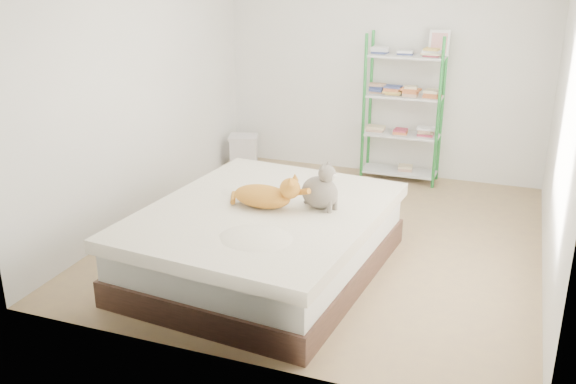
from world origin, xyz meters
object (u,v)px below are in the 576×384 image
at_px(orange_cat, 262,194).
at_px(grey_cat, 320,186).
at_px(shelf_unit, 404,106).
at_px(cardboard_box, 345,196).
at_px(white_bin, 244,151).
at_px(bed, 264,240).

relative_size(orange_cat, grey_cat, 1.50).
xyz_separation_m(orange_cat, shelf_unit, (0.64, 2.70, 0.21)).
height_order(grey_cat, cardboard_box, grey_cat).
distance_m(orange_cat, shelf_unit, 2.78).
bearing_deg(cardboard_box, white_bin, 144.64).
xyz_separation_m(grey_cat, shelf_unit, (0.19, 2.56, 0.13)).
distance_m(bed, orange_cat, 0.40).
bearing_deg(grey_cat, bed, 128.38).
height_order(orange_cat, shelf_unit, shelf_unit).
xyz_separation_m(orange_cat, white_bin, (-1.29, 2.50, -0.48)).
bearing_deg(shelf_unit, cardboard_box, -105.64).
height_order(bed, shelf_unit, shelf_unit).
bearing_deg(shelf_unit, bed, -102.63).
bearing_deg(grey_cat, white_bin, 52.22).
height_order(shelf_unit, cardboard_box, shelf_unit).
bearing_deg(bed, cardboard_box, 85.29).
bearing_deg(white_bin, shelf_unit, 5.93).
bearing_deg(orange_cat, shelf_unit, 79.03).
height_order(bed, white_bin, bed).
bearing_deg(white_bin, grey_cat, -53.64).
xyz_separation_m(orange_cat, grey_cat, (0.45, 0.14, 0.08)).
xyz_separation_m(bed, shelf_unit, (0.61, 2.73, 0.61)).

